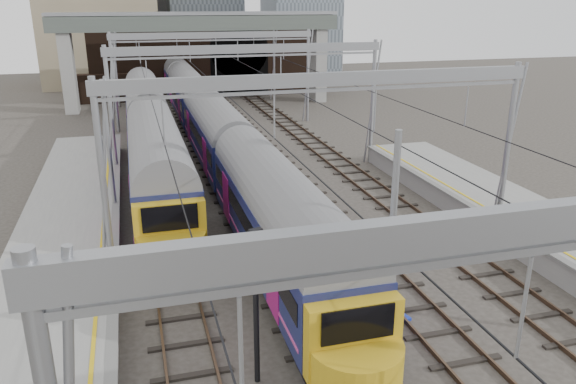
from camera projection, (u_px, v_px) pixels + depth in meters
name	position (u px, v px, depth m)	size (l,w,h in m)	color
platform_left	(36.00, 379.00, 15.32)	(4.32, 55.00, 1.12)	gray
tracks	(279.00, 208.00, 29.48)	(14.40, 80.00, 0.22)	#4C3828
overhead_line	(251.00, 67.00, 33.26)	(16.80, 80.00, 8.00)	gray
retaining_wall	(206.00, 57.00, 62.06)	(28.00, 2.75, 9.00)	black
overbridge	(198.00, 33.00, 55.35)	(28.00, 3.00, 9.25)	gray
train_main	(201.00, 111.00, 42.24)	(2.66, 61.59, 4.63)	black
train_second	(150.00, 131.00, 35.53)	(2.79, 32.23, 4.80)	black
signal_near_left	(256.00, 288.00, 15.08)	(0.37, 0.46, 4.80)	black
equip_cover_b	(403.00, 265.00, 23.06)	(0.94, 0.67, 0.11)	#162CAA
equip_cover_c	(397.00, 318.00, 19.18)	(0.83, 0.59, 0.10)	#162CAA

